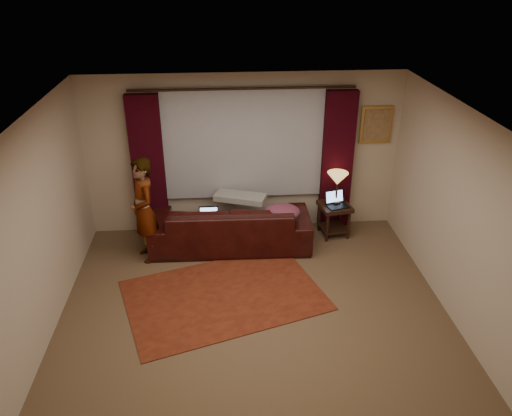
{
  "coord_description": "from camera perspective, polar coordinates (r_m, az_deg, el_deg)",
  "views": [
    {
      "loc": [
        -0.38,
        -4.96,
        4.17
      ],
      "look_at": [
        0.1,
        1.2,
        1.0
      ],
      "focal_mm": 35.0,
      "sensor_mm": 36.0,
      "label": 1
    }
  ],
  "objects": [
    {
      "name": "wall_left",
      "position": [
        6.11,
        -24.19,
        -3.48
      ],
      "size": [
        0.02,
        5.0,
        2.6
      ],
      "primitive_type": "cube",
      "color": "#C1AE95",
      "rests_on": "ground"
    },
    {
      "name": "ceiling",
      "position": [
        5.22,
        -0.07,
        9.66
      ],
      "size": [
        5.0,
        5.0,
        0.02
      ],
      "primitive_type": "cube",
      "color": "silver",
      "rests_on": "ground"
    },
    {
      "name": "floor",
      "position": [
        6.49,
        -0.06,
        -12.84
      ],
      "size": [
        5.0,
        5.0,
        0.01
      ],
      "primitive_type": "cube",
      "color": "brown",
      "rests_on": "ground"
    },
    {
      "name": "picture_frame",
      "position": [
        8.2,
        13.54,
        9.23
      ],
      "size": [
        0.5,
        0.04,
        0.6
      ],
      "primitive_type": "cube",
      "color": "#B1823C",
      "rests_on": "wall_back"
    },
    {
      "name": "wall_right",
      "position": [
        6.41,
        22.82,
        -1.73
      ],
      "size": [
        0.02,
        5.0,
        2.6
      ],
      "primitive_type": "cube",
      "color": "#C1AE95",
      "rests_on": "ground"
    },
    {
      "name": "curtain_rod",
      "position": [
        7.58,
        -1.5,
        13.48
      ],
      "size": [
        0.04,
        0.04,
        3.4
      ],
      "primitive_type": "cylinder",
      "color": "#311E11",
      "rests_on": "wall_back"
    },
    {
      "name": "throw_blanket",
      "position": [
        7.75,
        -1.85,
        3.02
      ],
      "size": [
        0.86,
        0.57,
        0.09
      ],
      "primitive_type": "cube",
      "rotation": [
        0.0,
        0.0,
        -0.34
      ],
      "color": "gray",
      "rests_on": "sofa"
    },
    {
      "name": "laptop_sofa",
      "position": [
        7.57,
        -5.42,
        -1.01
      ],
      "size": [
        0.3,
        0.33,
        0.22
      ],
      "primitive_type": null,
      "rotation": [
        0.0,
        0.0,
        0.01
      ],
      "color": "black",
      "rests_on": "sofa"
    },
    {
      "name": "area_rug",
      "position": [
        6.92,
        -3.68,
        -9.91
      ],
      "size": [
        2.97,
        2.42,
        0.01
      ],
      "primitive_type": "cube",
      "rotation": [
        0.0,
        0.0,
        0.31
      ],
      "color": "maroon",
      "rests_on": "floor"
    },
    {
      "name": "wall_front",
      "position": [
        3.8,
        3.06,
        -21.93
      ],
      "size": [
        5.0,
        0.02,
        2.6
      ],
      "primitive_type": "cube",
      "color": "#C1AE95",
      "rests_on": "ground"
    },
    {
      "name": "end_table",
      "position": [
        8.26,
        8.89,
        -1.32
      ],
      "size": [
        0.55,
        0.55,
        0.55
      ],
      "primitive_type": "cube",
      "rotation": [
        0.0,
        0.0,
        0.16
      ],
      "color": "black",
      "rests_on": "floor"
    },
    {
      "name": "tiffany_lamp",
      "position": [
        8.07,
        9.22,
        2.25
      ],
      "size": [
        0.35,
        0.35,
        0.54
      ],
      "primitive_type": null,
      "rotation": [
        0.0,
        0.0,
        0.05
      ],
      "color": "#AA8951",
      "rests_on": "end_table"
    },
    {
      "name": "sheer_curtain",
      "position": [
        7.88,
        -1.44,
        7.33
      ],
      "size": [
        2.5,
        0.05,
        1.8
      ],
      "primitive_type": "cube",
      "color": "#A3A4AC",
      "rests_on": "wall_back"
    },
    {
      "name": "laptop_table",
      "position": [
        8.03,
        9.33,
        0.94
      ],
      "size": [
        0.41,
        0.43,
        0.24
      ],
      "primitive_type": null,
      "rotation": [
        0.0,
        0.0,
        0.25
      ],
      "color": "black",
      "rests_on": "end_table"
    },
    {
      "name": "clothing_pile",
      "position": [
        7.64,
        2.95,
        -0.55
      ],
      "size": [
        0.64,
        0.54,
        0.24
      ],
      "primitive_type": "ellipsoid",
      "rotation": [
        0.0,
        0.0,
        0.19
      ],
      "color": "brown",
      "rests_on": "sofa"
    },
    {
      "name": "wall_back",
      "position": [
        8.0,
        -1.45,
        6.13
      ],
      "size": [
        5.0,
        0.02,
        2.6
      ],
      "primitive_type": "cube",
      "color": "#C1AE95",
      "rests_on": "ground"
    },
    {
      "name": "drape_right",
      "position": [
        8.15,
        9.24,
        5.28
      ],
      "size": [
        0.5,
        0.14,
        2.3
      ],
      "primitive_type": "cube",
      "color": "black",
      "rests_on": "floor"
    },
    {
      "name": "drape_left",
      "position": [
        8.01,
        -12.2,
        4.61
      ],
      "size": [
        0.5,
        0.14,
        2.3
      ],
      "primitive_type": "cube",
      "color": "black",
      "rests_on": "floor"
    },
    {
      "name": "person",
      "position": [
        7.48,
        -12.7,
        -0.27
      ],
      "size": [
        0.63,
        0.63,
        1.61
      ],
      "primitive_type": "imported",
      "rotation": [
        0.0,
        0.0,
        -1.14
      ],
      "color": "gray",
      "rests_on": "floor"
    },
    {
      "name": "sofa",
      "position": [
        7.77,
        -2.96,
        -1.04
      ],
      "size": [
        2.51,
        1.14,
        1.0
      ],
      "primitive_type": "imported",
      "rotation": [
        0.0,
        0.0,
        3.12
      ],
      "color": "black",
      "rests_on": "floor"
    }
  ]
}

